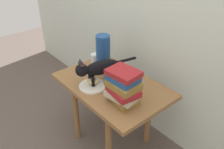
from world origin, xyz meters
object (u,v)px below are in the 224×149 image
at_px(bread_roll, 93,81).
at_px(side_table, 112,92).
at_px(book_stack, 123,87).
at_px(candle_jar, 95,59).
at_px(cat, 98,68).
at_px(green_vase, 103,54).
at_px(plate, 93,86).

bearing_deg(bread_roll, side_table, 60.82).
relative_size(side_table, book_stack, 3.63).
bearing_deg(side_table, candle_jar, 164.05).
xyz_separation_m(side_table, cat, (-0.06, -0.08, 0.21)).
xyz_separation_m(side_table, green_vase, (-0.20, 0.08, 0.23)).
xyz_separation_m(green_vase, candle_jar, (-0.14, 0.02, -0.11)).
bearing_deg(candle_jar, bread_roll, -39.31).
distance_m(side_table, book_stack, 0.30).
bearing_deg(book_stack, cat, 177.73).
bearing_deg(bread_roll, candle_jar, 140.69).
height_order(book_stack, candle_jar, book_stack).
xyz_separation_m(plate, book_stack, (0.27, 0.05, 0.11)).
bearing_deg(plate, book_stack, 10.02).
relative_size(cat, candle_jar, 5.53).
bearing_deg(plate, bread_roll, 139.13).
height_order(side_table, bread_roll, bread_roll).
bearing_deg(bread_roll, plate, -40.87).
height_order(side_table, cat, cat).
bearing_deg(green_vase, candle_jar, 172.37).
xyz_separation_m(cat, green_vase, (-0.14, 0.15, 0.02)).
relative_size(cat, green_vase, 1.57).
height_order(book_stack, green_vase, green_vase).
xyz_separation_m(plate, candle_jar, (-0.28, 0.23, 0.03)).
relative_size(side_table, bread_roll, 10.59).
height_order(plate, candle_jar, candle_jar).
distance_m(green_vase, candle_jar, 0.18).
bearing_deg(plate, side_table, 66.36).
xyz_separation_m(book_stack, green_vase, (-0.41, 0.16, 0.03)).
relative_size(plate, cat, 0.42).
height_order(plate, cat, cat).
relative_size(bread_roll, cat, 0.17).
bearing_deg(book_stack, side_table, 157.66).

